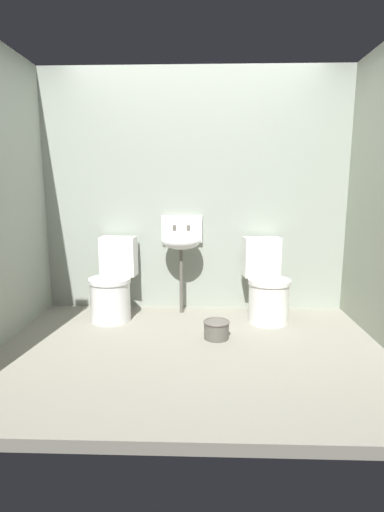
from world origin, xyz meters
The scene contains 6 objects.
ground_plane centered at (0.00, 0.00, -0.04)m, with size 3.51×2.43×0.08m, color gray.
wall_back centered at (0.00, 1.07, 1.22)m, with size 3.51×0.10×2.45m, color #959E90.
toilet_left centered at (-0.79, 0.67, 0.32)m, with size 0.43×0.62×0.78m.
toilet_right centered at (0.71, 0.67, 0.32)m, with size 0.45×0.63×0.78m.
sink centered at (-0.13, 0.85, 0.75)m, with size 0.42×0.34×0.99m.
bucket centered at (0.21, 0.15, 0.08)m, with size 0.23×0.23×0.16m.
Camera 1 is at (0.10, -2.97, 1.29)m, focal length 26.96 mm.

